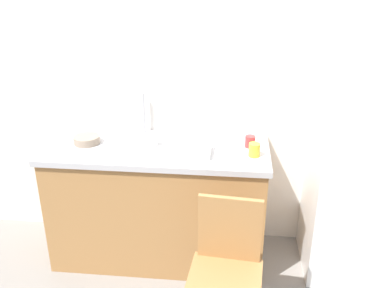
% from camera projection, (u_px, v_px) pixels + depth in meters
% --- Properties ---
extents(back_wall, '(4.80, 0.10, 2.42)m').
position_uv_depth(back_wall, '(221.00, 90.00, 3.09)').
color(back_wall, white).
rests_on(back_wall, ground_plane).
extents(cabinet_base, '(1.50, 0.60, 0.86)m').
position_uv_depth(cabinet_base, '(159.00, 205.00, 3.12)').
color(cabinet_base, '#A87542').
rests_on(cabinet_base, ground_plane).
extents(countertop, '(1.54, 0.64, 0.04)m').
position_uv_depth(countertop, '(157.00, 149.00, 2.94)').
color(countertop, '#B7B7BC').
rests_on(countertop, cabinet_base).
extents(faucet, '(0.02, 0.02, 0.30)m').
position_uv_depth(faucet, '(144.00, 113.00, 3.12)').
color(faucet, '#B7B7BC').
rests_on(faucet, countertop).
extents(refrigerator, '(0.59, 0.58, 1.42)m').
position_uv_depth(refrigerator, '(355.00, 179.00, 2.89)').
color(refrigerator, white).
rests_on(refrigerator, ground_plane).
extents(chair, '(0.43, 0.43, 0.89)m').
position_uv_depth(chair, '(226.00, 270.00, 2.36)').
color(chair, '#A87542').
rests_on(chair, ground_plane).
extents(dish_tray, '(0.28, 0.20, 0.05)m').
position_uv_depth(dish_tray, '(190.00, 150.00, 2.82)').
color(dish_tray, white).
rests_on(dish_tray, countertop).
extents(terracotta_bowl, '(0.18, 0.18, 0.05)m').
position_uv_depth(terracotta_bowl, '(87.00, 140.00, 2.97)').
color(terracotta_bowl, gray).
rests_on(terracotta_bowl, countertop).
extents(cup_white, '(0.06, 0.06, 0.09)m').
position_uv_depth(cup_white, '(153.00, 140.00, 2.92)').
color(cup_white, white).
rests_on(cup_white, countertop).
extents(cup_red, '(0.07, 0.07, 0.08)m').
position_uv_depth(cup_red, '(250.00, 141.00, 2.91)').
color(cup_red, red).
rests_on(cup_red, countertop).
extents(cup_yellow, '(0.07, 0.07, 0.09)m').
position_uv_depth(cup_yellow, '(254.00, 150.00, 2.77)').
color(cup_yellow, yellow).
rests_on(cup_yellow, countertop).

